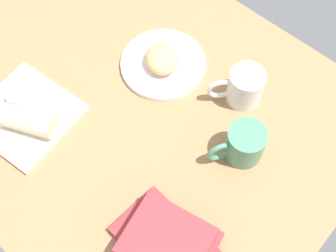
{
  "coord_description": "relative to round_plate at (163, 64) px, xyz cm",
  "views": [
    {
      "loc": [
        46.2,
        -40.08,
        108.72
      ],
      "look_at": [
        11.17,
        0.29,
        7.0
      ],
      "focal_mm": 51.23,
      "sensor_mm": 36.0,
      "label": 1
    }
  ],
  "objects": [
    {
      "name": "second_mug",
      "position": [
        30.78,
        -6.87,
        4.16
      ],
      "size": [
        9.85,
        13.16,
        9.51
      ],
      "color": "#4C8C6B",
      "rests_on": "dining_table"
    },
    {
      "name": "book_stack",
      "position": [
        32.01,
        -35.27,
        2.75
      ],
      "size": [
        22.81,
        18.56,
        7.19
      ],
      "color": "#A53338",
      "rests_on": "dining_table"
    },
    {
      "name": "sauce_cup",
      "position": [
        -20.37,
        -32.55,
        2.14
      ],
      "size": [
        4.85,
        4.85,
        2.31
      ],
      "color": "silver",
      "rests_on": "square_plate"
    },
    {
      "name": "square_plate",
      "position": [
        -15.58,
        -34.14,
        0.1
      ],
      "size": [
        24.13,
        24.13,
        1.6
      ],
      "primitive_type": "cube",
      "rotation": [
        0.0,
        0.0,
        0.08
      ],
      "color": "silver",
      "rests_on": "dining_table"
    },
    {
      "name": "coffee_mug",
      "position": [
        21.47,
        5.61,
        4.38
      ],
      "size": [
        11.39,
        11.82,
        9.94
      ],
      "color": "white",
      "rests_on": "dining_table"
    },
    {
      "name": "scone_pastry",
      "position": [
        0.2,
        -0.7,
        3.17
      ],
      "size": [
        12.99,
        12.71,
        4.95
      ],
      "primitive_type": "ellipsoid",
      "rotation": [
        0.0,
        0.0,
        2.5
      ],
      "color": "#E0AC72",
      "rests_on": "round_plate"
    },
    {
      "name": "dining_table",
      "position": [
        2.68,
        -14.3,
        -2.7
      ],
      "size": [
        110.0,
        90.0,
        4.0
      ],
      "primitive_type": "cube",
      "color": "#9E754C",
      "rests_on": "ground"
    },
    {
      "name": "round_plate",
      "position": [
        0.0,
        0.0,
        0.0
      ],
      "size": [
        22.42,
        22.42,
        1.4
      ],
      "primitive_type": "cylinder",
      "color": "white",
      "rests_on": "dining_table"
    },
    {
      "name": "breakfast_wrap",
      "position": [
        -11.75,
        -35.42,
        3.77
      ],
      "size": [
        14.1,
        10.47,
        5.74
      ],
      "primitive_type": "cylinder",
      "rotation": [
        1.57,
        0.0,
        1.99
      ],
      "color": "beige",
      "rests_on": "square_plate"
    }
  ]
}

